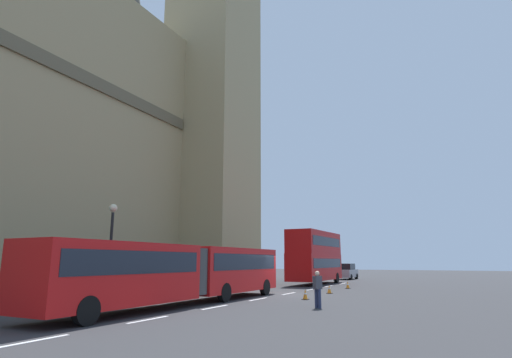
{
  "coord_description": "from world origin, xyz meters",
  "views": [
    {
      "loc": [
        -25.37,
        -10.71,
        2.15
      ],
      "look_at": [
        0.72,
        2.46,
        8.08
      ],
      "focal_mm": 28.4,
      "sensor_mm": 36.0,
      "label": 1
    }
  ],
  "objects": [
    {
      "name": "lane_centre_marking",
      "position": [
        -1.56,
        0.0,
        0.0
      ],
      "size": [
        34.4,
        0.16,
        0.01
      ],
      "color": "silver",
      "rests_on": "ground_plane"
    },
    {
      "name": "traffic_cone_west",
      "position": [
        -2.83,
        -2.47,
        0.28
      ],
      "size": [
        0.36,
        0.36,
        0.58
      ],
      "color": "black",
      "rests_on": "ground_plane"
    },
    {
      "name": "articulated_bus",
      "position": [
        -8.24,
        1.99,
        1.75
      ],
      "size": [
        17.14,
        2.54,
        2.9
      ],
      "color": "red",
      "rests_on": "ground_plane"
    },
    {
      "name": "ground_plane",
      "position": [
        0.0,
        0.0,
        0.0
      ],
      "size": [
        160.0,
        160.0,
        0.0
      ],
      "primitive_type": "plane",
      "color": "#333335"
    },
    {
      "name": "double_decker_bus",
      "position": [
        12.42,
        2.0,
        2.71
      ],
      "size": [
        9.45,
        2.54,
        4.9
      ],
      "color": "#B20F0F",
      "rests_on": "ground_plane"
    },
    {
      "name": "traffic_cone_middle",
      "position": [
        2.01,
        -2.43,
        0.28
      ],
      "size": [
        0.36,
        0.36,
        0.58
      ],
      "color": "black",
      "rests_on": "ground_plane"
    },
    {
      "name": "sedan_lead",
      "position": [
        23.94,
        2.0,
        0.91
      ],
      "size": [
        4.4,
        1.86,
        1.85
      ],
      "color": "gray",
      "rests_on": "ground_plane"
    },
    {
      "name": "traffic_cone_east",
      "position": [
        7.53,
        -2.28,
        0.28
      ],
      "size": [
        0.36,
        0.36,
        0.58
      ],
      "color": "black",
      "rests_on": "ground_plane"
    },
    {
      "name": "pedestrian_near_cones",
      "position": [
        -6.62,
        -4.47,
        0.91
      ],
      "size": [
        0.47,
        0.4,
        1.69
      ],
      "color": "#262D4C",
      "rests_on": "ground_plane"
    },
    {
      "name": "street_lamp",
      "position": [
        -8.95,
        6.5,
        3.06
      ],
      "size": [
        0.44,
        0.44,
        5.27
      ],
      "color": "black",
      "rests_on": "ground_plane"
    }
  ]
}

